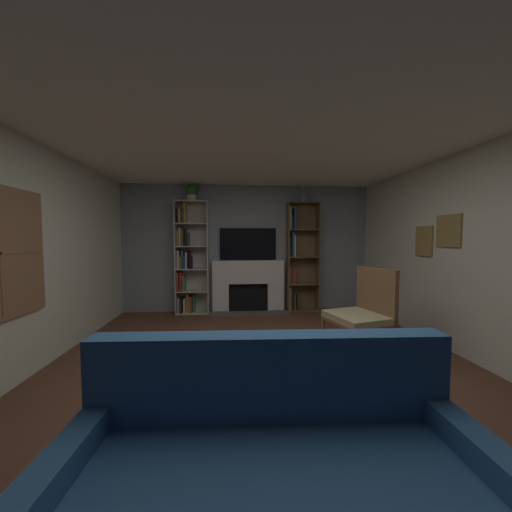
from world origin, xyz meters
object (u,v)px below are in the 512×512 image
object	(u,v)px
bookshelf_right	(298,259)
couch	(275,487)
fireplace	(248,285)
armchair	(364,311)
vase_with_flowers	(303,197)
bookshelf_left	(189,260)
potted_plant	(191,192)
tv	(248,244)

from	to	relation	value
bookshelf_right	couch	size ratio (longest dim) A/B	1.07
fireplace	armchair	size ratio (longest dim) A/B	1.41
vase_with_flowers	bookshelf_left	bearing A→B (deg)	179.05
armchair	potted_plant	bearing A→B (deg)	137.89
bookshelf_left	potted_plant	bearing A→B (deg)	-27.13
potted_plant	vase_with_flowers	world-z (taller)	potted_plant
tv	potted_plant	distance (m)	1.48
couch	bookshelf_right	bearing A→B (deg)	75.27
potted_plant	couch	world-z (taller)	potted_plant
vase_with_flowers	armchair	world-z (taller)	vase_with_flowers
fireplace	couch	distance (m)	4.46
tv	fireplace	bearing A→B (deg)	-90.00
bookshelf_left	vase_with_flowers	xyz separation A→B (m)	(2.25, -0.04, 1.23)
armchair	bookshelf_left	bearing A→B (deg)	138.25
bookshelf_right	armchair	world-z (taller)	bookshelf_right
couch	bookshelf_left	bearing A→B (deg)	102.76
bookshelf_left	potted_plant	xyz separation A→B (m)	(0.07, -0.04, 1.30)
bookshelf_right	fireplace	bearing A→B (deg)	179.87
bookshelf_right	tv	bearing A→B (deg)	175.62
bookshelf_right	armchair	bearing A→B (deg)	-81.95
bookshelf_right	vase_with_flowers	size ratio (longest dim) A/B	6.94
bookshelf_left	couch	world-z (taller)	bookshelf_left
bookshelf_left	vase_with_flowers	distance (m)	2.57
tv	armchair	world-z (taller)	tv
bookshelf_left	armchair	bearing A→B (deg)	-41.75
fireplace	tv	size ratio (longest dim) A/B	1.35
fireplace	armchair	bearing A→B (deg)	-59.23
potted_plant	vase_with_flowers	size ratio (longest dim) A/B	1.02
bookshelf_right	armchair	size ratio (longest dim) A/B	2.02
tv	vase_with_flowers	distance (m)	1.43
armchair	vase_with_flowers	bearing A→B (deg)	96.22
vase_with_flowers	couch	distance (m)	4.99
bookshelf_right	vase_with_flowers	world-z (taller)	vase_with_flowers
bookshelf_left	armchair	distance (m)	3.38
fireplace	potted_plant	distance (m)	2.11
bookshelf_right	potted_plant	xyz separation A→B (m)	(-2.10, -0.04, 1.29)
tv	bookshelf_left	size ratio (longest dim) A/B	0.51
vase_with_flowers	potted_plant	bearing A→B (deg)	-180.00
bookshelf_left	vase_with_flowers	world-z (taller)	vase_with_flowers
armchair	couch	bearing A→B (deg)	-123.76
potted_plant	couch	bearing A→B (deg)	-78.05
tv	couch	size ratio (longest dim) A/B	0.55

